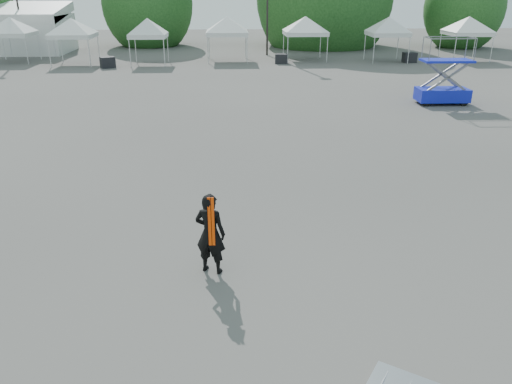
{
  "coord_description": "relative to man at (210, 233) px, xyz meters",
  "views": [
    {
      "loc": [
        -0.34,
        -11.93,
        5.5
      ],
      "look_at": [
        0.21,
        -1.8,
        1.3
      ],
      "focal_mm": 35.0,
      "sensor_mm": 36.0,
      "label": 1
    }
  ],
  "objects": [
    {
      "name": "tent_e",
      "position": [
        0.4,
        31.66,
        2.19
      ],
      "size": [
        4.48,
        4.48,
        3.88
      ],
      "color": "silver",
      "rests_on": "ground"
    },
    {
      "name": "crate_mid",
      "position": [
        4.49,
        29.88,
        -0.52
      ],
      "size": [
        1.0,
        0.82,
        0.71
      ],
      "primitive_type": "cube",
      "rotation": [
        0.0,
        0.0,
        -0.13
      ],
      "color": "black",
      "rests_on": "ground"
    },
    {
      "name": "tent_b",
      "position": [
        -16.09,
        31.9,
        2.18
      ],
      "size": [
        4.25,
        4.25,
        3.88
      ],
      "color": "silver",
      "rests_on": "ground"
    },
    {
      "name": "tree_far_e",
      "position": [
        22.78,
        39.91,
        2.75
      ],
      "size": [
        3.84,
        3.84,
        5.84
      ],
      "color": "#382314",
      "rests_on": "ground"
    },
    {
      "name": "man",
      "position": [
        0.0,
        0.0,
        0.0
      ],
      "size": [
        0.74,
        0.61,
        1.74
      ],
      "rotation": [
        0.0,
        0.0,
        2.79
      ],
      "color": "black",
      "rests_on": "ground"
    },
    {
      "name": "tent_f",
      "position": [
        6.52,
        31.6,
        2.19
      ],
      "size": [
        4.59,
        4.59,
        3.88
      ],
      "color": "silver",
      "rests_on": "ground"
    },
    {
      "name": "ground",
      "position": [
        0.78,
        2.91,
        -0.87
      ],
      "size": [
        120.0,
        120.0,
        0.0
      ],
      "primitive_type": "plane",
      "color": "#474442",
      "rests_on": "ground"
    },
    {
      "name": "tent_d",
      "position": [
        -5.44,
        29.93,
        2.18
      ],
      "size": [
        3.78,
        3.78,
        3.88
      ],
      "color": "silver",
      "rests_on": "ground"
    },
    {
      "name": "scissor_lift",
      "position": [
        11.1,
        15.35,
        0.75
      ],
      "size": [
        2.52,
        1.3,
        3.22
      ],
      "rotation": [
        0.0,
        0.0,
        -0.02
      ],
      "color": "#0D1CB0",
      "rests_on": "ground"
    },
    {
      "name": "tent_g",
      "position": [
        12.78,
        30.62,
        2.18
      ],
      "size": [
        4.1,
        4.1,
        3.88
      ],
      "color": "silver",
      "rests_on": "ground"
    },
    {
      "name": "tent_c",
      "position": [
        -11.07,
        30.35,
        2.18
      ],
      "size": [
        4.32,
        4.32,
        3.88
      ],
      "color": "silver",
      "rests_on": "ground"
    },
    {
      "name": "tent_h",
      "position": [
        19.19,
        30.84,
        2.18
      ],
      "size": [
        4.38,
        4.38,
        3.88
      ],
      "color": "silver",
      "rests_on": "ground"
    },
    {
      "name": "crate_west",
      "position": [
        -8.28,
        28.43,
        -0.49
      ],
      "size": [
        1.22,
        1.11,
        0.77
      ],
      "primitive_type": "cube",
      "rotation": [
        0.0,
        0.0,
        0.43
      ],
      "color": "black",
      "rests_on": "ground"
    },
    {
      "name": "crate_east",
      "position": [
        14.48,
        29.93,
        -0.5
      ],
      "size": [
        1.0,
        0.8,
        0.75
      ],
      "primitive_type": "cube",
      "rotation": [
        0.0,
        0.0,
        0.06
      ],
      "color": "black",
      "rests_on": "ground"
    },
    {
      "name": "tree_mid_w",
      "position": [
        -7.22,
        42.91,
        3.06
      ],
      "size": [
        4.16,
        4.16,
        6.33
      ],
      "color": "#382314",
      "rests_on": "ground"
    }
  ]
}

